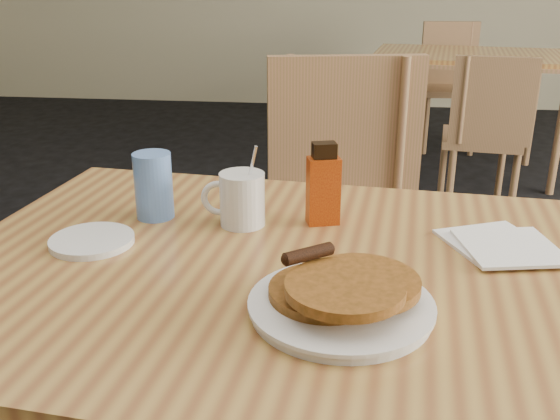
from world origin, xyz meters
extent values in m
cube|color=#AC803D|center=(0.04, 0.02, 0.73)|extent=(1.35, 0.97, 0.04)
cube|color=#996948|center=(0.04, 0.02, 0.71)|extent=(1.40, 1.01, 0.02)
cube|color=#AC803D|center=(0.75, 2.92, 0.73)|extent=(1.19, 0.88, 0.04)
cube|color=#996948|center=(0.75, 2.92, 0.71)|extent=(1.24, 0.93, 0.02)
cylinder|color=#996948|center=(0.28, 2.63, 0.35)|extent=(0.04, 0.04, 0.71)
cylinder|color=#996948|center=(1.22, 3.21, 0.35)|extent=(0.04, 0.04, 0.71)
cube|color=#996948|center=(0.06, 0.65, 0.48)|extent=(0.53, 0.53, 0.04)
cube|color=#996948|center=(0.06, 0.85, 0.74)|extent=(0.45, 0.13, 0.49)
cylinder|color=#996948|center=(-0.12, 0.47, 0.23)|extent=(0.04, 0.04, 0.46)
cylinder|color=#996948|center=(0.24, 0.83, 0.23)|extent=(0.04, 0.04, 0.46)
cube|color=#996948|center=(0.74, 3.55, 0.42)|extent=(0.42, 0.42, 0.04)
cube|color=#996948|center=(0.74, 3.73, 0.65)|extent=(0.39, 0.07, 0.43)
cylinder|color=#996948|center=(0.58, 3.39, 0.20)|extent=(0.04, 0.04, 0.40)
cylinder|color=#996948|center=(0.89, 3.71, 0.20)|extent=(0.04, 0.04, 0.40)
cube|color=#996948|center=(0.73, 2.27, 0.40)|extent=(0.42, 0.42, 0.04)
cube|color=#996948|center=(0.73, 2.10, 0.63)|extent=(0.38, 0.09, 0.41)
cylinder|color=#996948|center=(0.58, 2.11, 0.19)|extent=(0.04, 0.04, 0.39)
cylinder|color=#996948|center=(0.88, 2.42, 0.19)|extent=(0.04, 0.04, 0.39)
cylinder|color=white|center=(0.08, -0.12, 0.76)|extent=(0.26, 0.26, 0.02)
cylinder|color=white|center=(0.08, -0.12, 0.77)|extent=(0.27, 0.27, 0.01)
cylinder|color=#92501E|center=(0.06, -0.11, 0.78)|extent=(0.17, 0.17, 0.01)
cylinder|color=#92501E|center=(0.11, -0.10, 0.79)|extent=(0.17, 0.17, 0.01)
cylinder|color=#92501E|center=(0.09, -0.15, 0.81)|extent=(0.17, 0.17, 0.01)
cylinder|color=black|center=(0.03, -0.08, 0.82)|extent=(0.07, 0.06, 0.02)
cylinder|color=white|center=(-0.12, 0.19, 0.80)|extent=(0.09, 0.09, 0.10)
torus|color=white|center=(-0.16, 0.19, 0.80)|extent=(0.07, 0.01, 0.07)
cylinder|color=black|center=(-0.12, 0.19, 0.84)|extent=(0.08, 0.08, 0.01)
cylinder|color=silver|center=(-0.10, 0.19, 0.84)|extent=(0.04, 0.04, 0.15)
cube|color=maroon|center=(0.04, 0.22, 0.82)|extent=(0.07, 0.05, 0.13)
cube|color=black|center=(0.04, 0.22, 0.90)|extent=(0.05, 0.04, 0.03)
cube|color=white|center=(0.35, 0.15, 0.75)|extent=(0.21, 0.21, 0.01)
cube|color=white|center=(0.37, 0.12, 0.76)|extent=(0.19, 0.19, 0.01)
cylinder|color=#5C88D7|center=(-0.30, 0.21, 0.82)|extent=(0.08, 0.08, 0.13)
cylinder|color=white|center=(-0.37, 0.07, 0.76)|extent=(0.18, 0.18, 0.01)
camera|label=1|loc=(0.09, -0.91, 1.21)|focal=40.00mm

